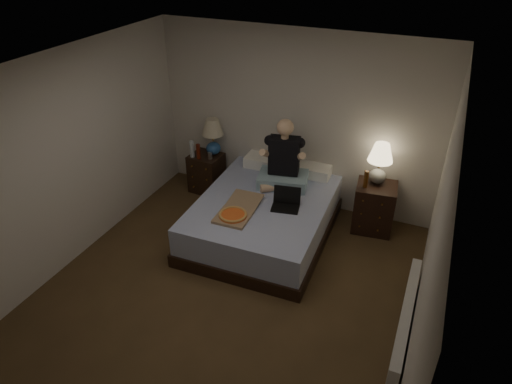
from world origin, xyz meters
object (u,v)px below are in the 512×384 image
at_px(water_bottle, 192,149).
at_px(beer_bottle_left, 198,152).
at_px(bed, 265,216).
at_px(person, 284,154).
at_px(pizza_box, 233,215).
at_px(soda_can, 210,156).
at_px(nightstand_left, 207,173).
at_px(laptop, 286,200).
at_px(radiator, 404,322).
at_px(nightstand_right, 374,207).
at_px(lamp_left, 213,137).
at_px(beer_bottle_right, 366,179).
at_px(lamp_right, 379,164).

distance_m(water_bottle, beer_bottle_left, 0.12).
height_order(bed, water_bottle, water_bottle).
bearing_deg(person, pizza_box, -117.46).
height_order(bed, beer_bottle_left, beer_bottle_left).
relative_size(beer_bottle_left, pizza_box, 0.30).
bearing_deg(water_bottle, soda_can, 10.17).
height_order(soda_can, pizza_box, soda_can).
height_order(bed, nightstand_left, nightstand_left).
relative_size(laptop, radiator, 0.21).
bearing_deg(nightstand_left, nightstand_right, 2.77).
relative_size(lamp_left, water_bottle, 2.24).
bearing_deg(beer_bottle_right, water_bottle, -179.72).
bearing_deg(soda_can, nightstand_left, 148.66).
bearing_deg(beer_bottle_left, nightstand_left, 73.21).
distance_m(lamp_left, pizza_box, 1.69).
xyz_separation_m(lamp_right, radiator, (0.69, -1.85, -0.75)).
distance_m(lamp_right, beer_bottle_left, 2.58).
distance_m(lamp_left, person, 1.30).
bearing_deg(pizza_box, lamp_right, 40.11).
relative_size(lamp_right, soda_can, 5.60).
bearing_deg(beer_bottle_right, laptop, -140.13).
relative_size(bed, lamp_right, 3.83).
distance_m(nightstand_left, lamp_left, 0.59).
bearing_deg(bed, beer_bottle_right, 25.19).
relative_size(beer_bottle_right, pizza_box, 0.30).
relative_size(bed, pizza_box, 2.82).
bearing_deg(nightstand_left, laptop, -23.94).
xyz_separation_m(nightstand_right, beer_bottle_left, (-2.59, -0.12, 0.38)).
bearing_deg(lamp_left, nightstand_left, -135.64).
relative_size(nightstand_right, beer_bottle_left, 2.91).
xyz_separation_m(nightstand_left, water_bottle, (-0.16, -0.12, 0.42)).
distance_m(water_bottle, radiator, 3.80).
height_order(water_bottle, person, person).
bearing_deg(nightstand_right, beer_bottle_right, -154.04).
xyz_separation_m(nightstand_right, water_bottle, (-2.71, -0.10, 0.39)).
distance_m(nightstand_left, lamp_right, 2.61).
bearing_deg(lamp_left, laptop, -31.01).
distance_m(lamp_right, beer_bottle_right, 0.27).
bearing_deg(lamp_left, bed, -33.99).
bearing_deg(person, nightstand_right, -0.65).
relative_size(nightstand_right, lamp_left, 1.19).
relative_size(nightstand_left, laptop, 1.75).
relative_size(bed, nightstand_left, 3.60).
height_order(nightstand_right, beer_bottle_left, beer_bottle_left).
bearing_deg(pizza_box, lamp_left, 123.84).
xyz_separation_m(water_bottle, pizza_box, (1.22, -1.14, -0.14)).
relative_size(nightstand_right, beer_bottle_right, 2.91).
xyz_separation_m(lamp_left, radiator, (3.12, -1.88, -0.68)).
height_order(nightstand_left, pizza_box, pizza_box).
relative_size(lamp_left, soda_can, 5.60).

